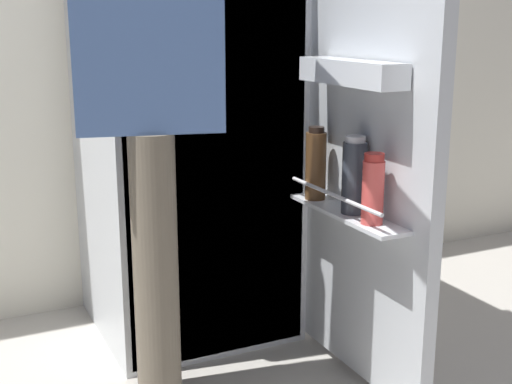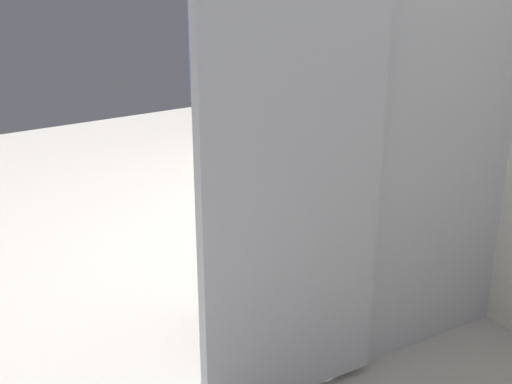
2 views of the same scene
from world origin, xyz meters
TOP-DOWN VIEW (x-y plane):
  - refrigerator at (0.02, 0.53)m, footprint 0.70×1.29m
  - person at (-0.27, 0.06)m, footprint 0.54×0.75m

SIDE VIEW (x-z plane):
  - refrigerator at x=0.02m, z-range 0.00..1.70m
  - person at x=-0.27m, z-range 0.16..1.83m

